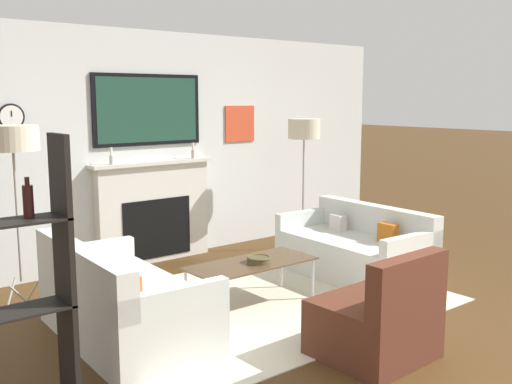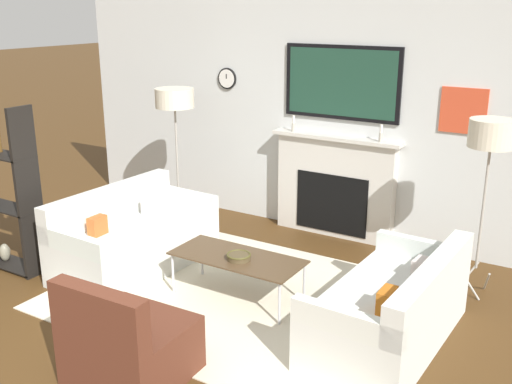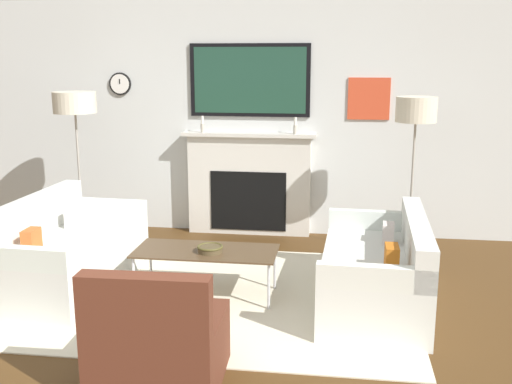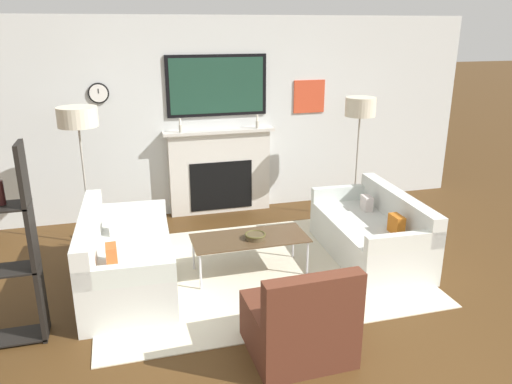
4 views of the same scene
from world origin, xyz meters
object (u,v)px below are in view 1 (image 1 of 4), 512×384
(floor_lamp_left, at_px, (13,141))
(floor_lamp_right, at_px, (304,131))
(decorative_bowl, at_px, (259,259))
(couch_left, at_px, (121,305))
(couch_right, at_px, (356,251))
(coffee_table, at_px, (251,265))
(armchair, at_px, (378,322))

(floor_lamp_left, relative_size, floor_lamp_right, 1.01)
(decorative_bowl, bearing_deg, floor_lamp_left, 142.95)
(floor_lamp_left, bearing_deg, floor_lamp_right, -0.00)
(couch_left, xyz_separation_m, decorative_bowl, (1.36, -0.08, 0.16))
(couch_right, height_order, floor_lamp_left, floor_lamp_left)
(floor_lamp_left, bearing_deg, couch_left, -72.82)
(coffee_table, distance_m, decorative_bowl, 0.09)
(coffee_table, xyz_separation_m, decorative_bowl, (0.05, -0.05, 0.06))
(couch_right, xyz_separation_m, floor_lamp_left, (-3.16, 1.24, 1.28))
(decorative_bowl, relative_size, floor_lamp_left, 0.13)
(decorative_bowl, distance_m, floor_lamp_right, 2.48)
(couch_right, relative_size, armchair, 2.03)
(armchair, height_order, floor_lamp_right, floor_lamp_right)
(armchair, bearing_deg, couch_left, 131.58)
(couch_left, bearing_deg, decorative_bowl, -3.16)
(floor_lamp_right, bearing_deg, armchair, -123.70)
(armchair, bearing_deg, floor_lamp_left, 122.06)
(armchair, distance_m, decorative_bowl, 1.44)
(armchair, distance_m, floor_lamp_right, 3.53)
(couch_right, bearing_deg, decorative_bowl, -177.14)
(couch_left, distance_m, floor_lamp_right, 3.62)
(decorative_bowl, height_order, floor_lamp_left, floor_lamp_left)
(couch_left, bearing_deg, couch_right, -0.08)
(coffee_table, distance_m, floor_lamp_right, 2.51)
(couch_left, bearing_deg, floor_lamp_right, 21.38)
(armchair, relative_size, decorative_bowl, 3.73)
(couch_left, xyz_separation_m, coffee_table, (1.31, -0.03, 0.10))
(floor_lamp_right, bearing_deg, floor_lamp_left, 180.00)
(couch_left, height_order, armchair, armchair)
(floor_lamp_right, bearing_deg, couch_right, -107.24)
(coffee_table, relative_size, floor_lamp_right, 0.74)
(couch_left, height_order, coffee_table, couch_left)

